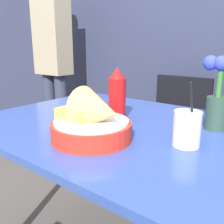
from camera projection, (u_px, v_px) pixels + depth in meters
The scene contains 8 objects.
wall_window at pixel (212, 10), 1.72m from camera, with size 7.00×0.06×2.60m.
dining_table at pixel (116, 146), 1.05m from camera, with size 1.11×0.87×0.76m.
chair_far_window at pixel (175, 128), 1.75m from camera, with size 0.40×0.40×0.86m.
food_basket at pixel (94, 122), 0.81m from camera, with size 0.27×0.27×0.18m.
ketchup_bottle at pixel (117, 95), 1.03m from camera, with size 0.07×0.07×0.22m.
drink_cup at pixel (187, 130), 0.77m from camera, with size 0.08×0.08×0.20m.
flower_vase at pixel (218, 93), 0.90m from camera, with size 0.13×0.08×0.27m.
person_standing at pixel (53, 56), 2.19m from camera, with size 0.32×0.19×1.69m.
Camera 1 is at (0.59, -0.78, 1.06)m, focal length 40.00 mm.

